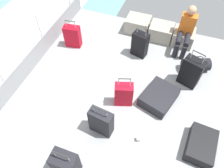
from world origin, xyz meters
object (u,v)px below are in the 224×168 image
(suitcase_1, at_px, (124,94))
(suitcase_3, at_px, (66,164))
(suitcase_5, at_px, (159,97))
(duffel_bag, at_px, (196,65))
(cargo_crate_0, at_px, (138,25))
(suitcase_0, at_px, (191,72))
(suitcase_6, at_px, (101,122))
(cargo_crate_1, at_px, (161,32))
(passenger_seated, at_px, (186,29))
(cargo_crate_2, at_px, (183,37))
(paper_cup, at_px, (139,139))
(suitcase_8, at_px, (201,145))
(suitcase_2, at_px, (73,36))
(suitcase_7, at_px, (140,44))

(suitcase_1, distance_m, suitcase_3, 1.63)
(suitcase_5, height_order, duffel_bag, duffel_bag)
(cargo_crate_0, xyz_separation_m, suitcase_3, (-0.06, -3.85, 0.10))
(suitcase_0, relative_size, suitcase_6, 1.21)
(suitcase_0, relative_size, suitcase_5, 1.04)
(suitcase_6, bearing_deg, cargo_crate_1, 81.20)
(duffel_bag, bearing_deg, passenger_seated, 123.66)
(cargo_crate_2, height_order, paper_cup, cargo_crate_2)
(cargo_crate_2, relative_size, suitcase_6, 0.72)
(suitcase_8, relative_size, duffel_bag, 1.05)
(suitcase_2, distance_m, suitcase_8, 3.63)
(passenger_seated, height_order, suitcase_1, passenger_seated)
(suitcase_2, relative_size, suitcase_7, 1.01)
(suitcase_1, height_order, suitcase_5, suitcase_1)
(paper_cup, bearing_deg, suitcase_7, 105.73)
(suitcase_1, bearing_deg, passenger_seated, 67.90)
(suitcase_2, distance_m, paper_cup, 2.89)
(suitcase_0, distance_m, paper_cup, 1.77)
(suitcase_2, relative_size, suitcase_5, 0.85)
(suitcase_0, relative_size, suitcase_3, 1.18)
(suitcase_1, xyz_separation_m, suitcase_5, (0.66, 0.28, -0.15))
(cargo_crate_1, relative_size, suitcase_8, 0.87)
(suitcase_0, distance_m, duffel_bag, 0.50)
(suitcase_0, xyz_separation_m, suitcase_2, (-2.82, 0.23, -0.06))
(suitcase_7, bearing_deg, suitcase_5, -57.40)
(suitcase_6, bearing_deg, suitcase_0, 51.68)
(passenger_seated, bearing_deg, cargo_crate_1, 162.64)
(cargo_crate_2, bearing_deg, duffel_bag, -62.64)
(passenger_seated, distance_m, duffel_bag, 0.85)
(suitcase_8, distance_m, paper_cup, 1.06)
(cargo_crate_1, height_order, passenger_seated, passenger_seated)
(suitcase_8, relative_size, paper_cup, 6.94)
(suitcase_8, bearing_deg, suitcase_1, 163.74)
(suitcase_2, height_order, suitcase_6, suitcase_6)
(paper_cup, bearing_deg, suitcase_3, -136.04)
(suitcase_1, bearing_deg, suitcase_6, -104.26)
(paper_cup, bearing_deg, passenger_seated, 83.49)
(suitcase_6, distance_m, duffel_bag, 2.55)
(suitcase_6, height_order, suitcase_7, suitcase_6)
(duffel_bag, bearing_deg, suitcase_5, -117.45)
(suitcase_2, distance_m, suitcase_5, 2.52)
(cargo_crate_1, relative_size, paper_cup, 6.05)
(suitcase_1, distance_m, suitcase_6, 0.73)
(suitcase_3, bearing_deg, paper_cup, 43.96)
(suitcase_3, bearing_deg, duffel_bag, 60.89)
(suitcase_1, distance_m, suitcase_8, 1.62)
(duffel_bag, bearing_deg, suitcase_7, 178.67)
(passenger_seated, distance_m, paper_cup, 2.76)
(suitcase_6, bearing_deg, paper_cup, 2.89)
(suitcase_5, xyz_separation_m, suitcase_8, (0.89, -0.73, 0.00))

